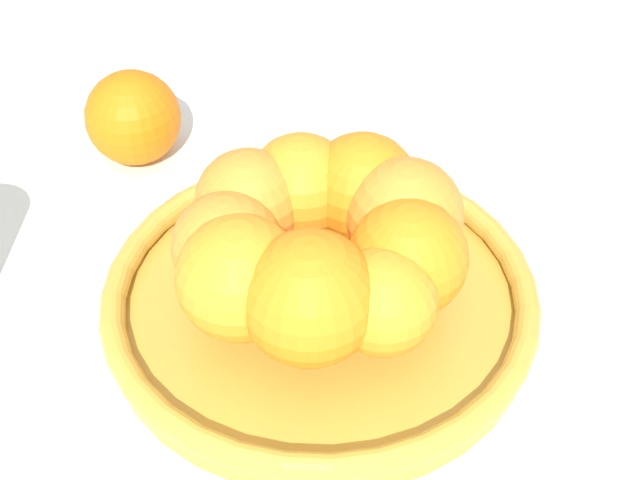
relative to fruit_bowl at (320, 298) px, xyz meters
The scene contains 5 objects.
ground_plane 0.02m from the fruit_bowl, ahead, with size 4.00×4.00×0.00m, color silver.
fruit_bowl is the anchor object (origin of this frame).
orange_pile 0.05m from the fruit_bowl, behind, with size 0.19×0.20×0.08m.
stray_orange 0.24m from the fruit_bowl, ahead, with size 0.08×0.08×0.08m, color orange.
napkin_folded 0.33m from the fruit_bowl, 31.56° to the right, with size 0.14×0.14×0.01m, color white.
Camera 1 is at (-0.34, 0.25, 0.45)m, focal length 50.00 mm.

